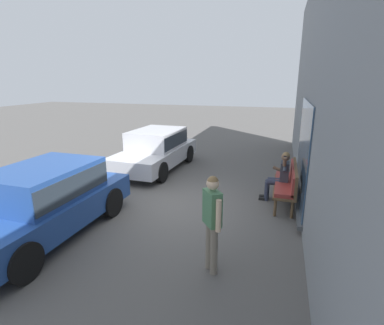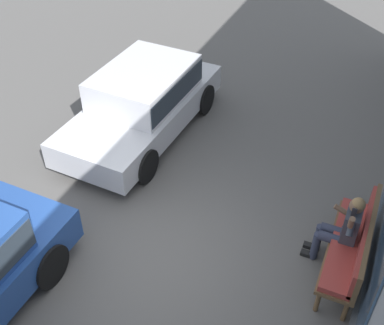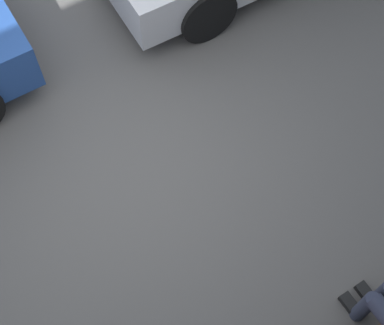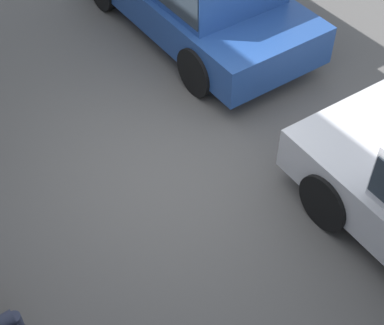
{
  "view_description": "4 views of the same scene",
  "coord_description": "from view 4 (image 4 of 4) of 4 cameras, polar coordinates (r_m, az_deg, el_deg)",
  "views": [
    {
      "loc": [
        6.91,
        2.6,
        3.22
      ],
      "look_at": [
        -1.0,
        0.23,
        0.91
      ],
      "focal_mm": 28.0,
      "sensor_mm": 36.0,
      "label": 1
    },
    {
      "loc": [
        4.32,
        2.6,
        6.09
      ],
      "look_at": [
        -1.13,
        0.18,
        1.15
      ],
      "focal_mm": 45.0,
      "sensor_mm": 36.0,
      "label": 2
    },
    {
      "loc": [
        0.85,
        2.6,
        5.17
      ],
      "look_at": [
        -0.29,
        0.8,
        1.09
      ],
      "focal_mm": 55.0,
      "sensor_mm": 36.0,
      "label": 3
    },
    {
      "loc": [
        -4.01,
        2.6,
        5.22
      ],
      "look_at": [
        -0.64,
        0.14,
        0.82
      ],
      "focal_mm": 55.0,
      "sensor_mm": 36.0,
      "label": 4
    }
  ],
  "objects": [
    {
      "name": "ground_plane",
      "position": [
        7.08,
        -2.13,
        -1.07
      ],
      "size": [
        60.0,
        60.0,
        0.0
      ],
      "primitive_type": "plane",
      "color": "#565451"
    }
  ]
}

